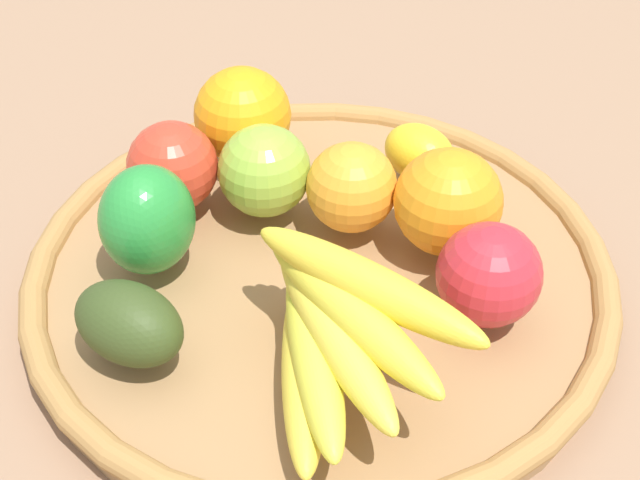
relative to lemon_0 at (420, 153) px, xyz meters
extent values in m
plane|color=#936F53|center=(-0.05, -0.12, -0.06)|extent=(2.40, 2.40, 0.00)
cylinder|color=#9C7349|center=(-0.05, -0.12, -0.05)|extent=(0.44, 0.44, 0.02)
torus|color=#A87840|center=(-0.05, -0.12, -0.03)|extent=(0.46, 0.46, 0.02)
ellipsoid|color=yellow|center=(0.00, 0.00, 0.00)|extent=(0.08, 0.07, 0.05)
sphere|color=orange|center=(-0.04, -0.08, 0.01)|extent=(0.09, 0.09, 0.07)
ellipsoid|color=yellow|center=(-0.03, -0.24, -0.01)|extent=(0.08, 0.18, 0.03)
ellipsoid|color=yellow|center=(-0.02, -0.24, 0.00)|extent=(0.10, 0.17, 0.03)
ellipsoid|color=yellow|center=(-0.01, -0.24, 0.02)|extent=(0.13, 0.16, 0.03)
ellipsoid|color=yellow|center=(0.00, -0.23, 0.03)|extent=(0.16, 0.13, 0.03)
ellipsoid|color=yellow|center=(0.00, -0.21, 0.05)|extent=(0.18, 0.09, 0.03)
sphere|color=orange|center=(0.04, -0.08, 0.02)|extent=(0.11, 0.11, 0.08)
sphere|color=red|center=(-0.18, -0.09, 0.01)|extent=(0.09, 0.09, 0.07)
sphere|color=orange|center=(-0.15, -0.01, 0.02)|extent=(0.10, 0.10, 0.08)
ellipsoid|color=#35461D|center=(-0.15, -0.25, 0.00)|extent=(0.09, 0.08, 0.06)
sphere|color=red|center=(0.08, -0.15, 0.01)|extent=(0.09, 0.09, 0.07)
ellipsoid|color=#298D37|center=(-0.17, -0.16, 0.02)|extent=(0.08, 0.09, 0.09)
sphere|color=#91B93A|center=(-0.11, -0.07, 0.01)|extent=(0.10, 0.10, 0.07)
camera|label=1|loc=(0.09, -0.64, 0.46)|focal=52.82mm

